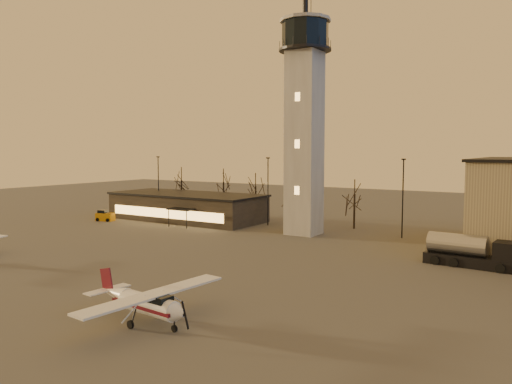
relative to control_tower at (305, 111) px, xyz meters
The scene contains 8 objects.
ground 34.15m from the control_tower, 90.00° to the right, with size 220.00×220.00×0.00m, color #43403E.
control_tower is the anchor object (origin of this frame).
terminal 26.24m from the control_tower, behind, with size 25.40×12.20×4.30m.
light_poles 10.97m from the control_tower, 63.48° to the left, with size 58.50×12.25×10.14m.
tree_row 19.48m from the control_tower, 146.24° to the left, with size 37.20×9.20×8.80m.
cessna_front 40.18m from the control_tower, 78.30° to the right, with size 8.93×11.27×3.10m.
fuel_truck 27.89m from the control_tower, 20.15° to the right, with size 8.44×3.17×3.08m.
service_cart 36.34m from the control_tower, 169.75° to the right, with size 3.04×2.36×1.74m.
Camera 1 is at (30.04, -29.14, 11.21)m, focal length 35.00 mm.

